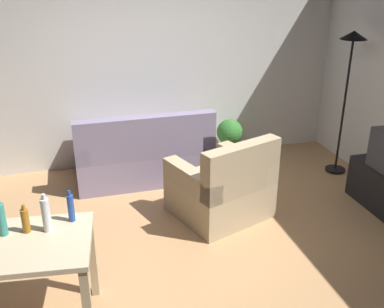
# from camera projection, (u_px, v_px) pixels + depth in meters

# --- Properties ---
(ground_plane) EXTENTS (5.20, 4.40, 0.02)m
(ground_plane) POSITION_uv_depth(u_px,v_px,m) (196.00, 246.00, 4.38)
(ground_plane) COLOR tan
(wall_rear) EXTENTS (5.20, 0.10, 2.70)m
(wall_rear) POSITION_uv_depth(u_px,v_px,m) (149.00, 62.00, 5.79)
(wall_rear) COLOR silver
(wall_rear) RESTS_ON ground_plane
(couch) EXTENTS (1.66, 0.84, 0.92)m
(couch) POSITION_uv_depth(u_px,v_px,m) (144.00, 156.00, 5.60)
(couch) COLOR gray
(couch) RESTS_ON ground_plane
(torchiere_lamp) EXTENTS (0.32, 0.32, 1.81)m
(torchiere_lamp) POSITION_uv_depth(u_px,v_px,m) (350.00, 64.00, 5.37)
(torchiere_lamp) COLOR black
(torchiere_lamp) RESTS_ON ground_plane
(desk) EXTENTS (1.27, 0.84, 0.76)m
(desk) POSITION_uv_depth(u_px,v_px,m) (5.00, 257.00, 3.12)
(desk) COLOR #C6B28E
(desk) RESTS_ON ground_plane
(potted_plant) EXTENTS (0.36, 0.36, 0.57)m
(potted_plant) POSITION_uv_depth(u_px,v_px,m) (229.00, 136.00, 6.18)
(potted_plant) COLOR brown
(potted_plant) RESTS_ON ground_plane
(armchair) EXTENTS (1.13, 1.09, 0.92)m
(armchair) POSITION_uv_depth(u_px,v_px,m) (223.00, 189.00, 4.77)
(armchair) COLOR tan
(armchair) RESTS_ON ground_plane
(bottle_tall) EXTENTS (0.07, 0.07, 0.29)m
(bottle_tall) POSITION_uv_depth(u_px,v_px,m) (1.00, 219.00, 3.14)
(bottle_tall) COLOR teal
(bottle_tall) RESTS_ON desk
(bottle_amber) EXTENTS (0.06, 0.06, 0.22)m
(bottle_amber) POSITION_uv_depth(u_px,v_px,m) (25.00, 220.00, 3.18)
(bottle_amber) COLOR #9E6019
(bottle_amber) RESTS_ON desk
(bottle_clear) EXTENTS (0.06, 0.06, 0.30)m
(bottle_clear) POSITION_uv_depth(u_px,v_px,m) (46.00, 215.00, 3.18)
(bottle_clear) COLOR silver
(bottle_clear) RESTS_ON desk
(bottle_blue) EXTENTS (0.05, 0.05, 0.25)m
(bottle_blue) POSITION_uv_depth(u_px,v_px,m) (71.00, 208.00, 3.31)
(bottle_blue) COLOR #2347A3
(bottle_blue) RESTS_ON desk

